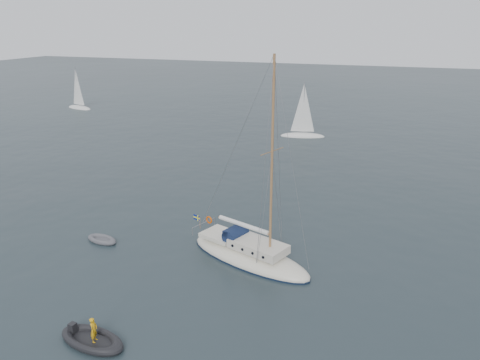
% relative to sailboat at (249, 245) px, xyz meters
% --- Properties ---
extents(ground, '(300.00, 300.00, 0.00)m').
position_rel_sailboat_xyz_m(ground, '(0.07, 1.56, -1.10)').
color(ground, black).
rests_on(ground, ground).
extents(sailboat, '(10.23, 3.06, 14.57)m').
position_rel_sailboat_xyz_m(sailboat, '(0.00, 0.00, 0.00)').
color(sailboat, beige).
rests_on(sailboat, ground).
extents(dinghy, '(2.60, 1.17, 0.37)m').
position_rel_sailboat_xyz_m(dinghy, '(-11.31, -1.06, -0.94)').
color(dinghy, '#535459').
rests_on(dinghy, ground).
extents(rib, '(3.89, 1.77, 1.58)m').
position_rel_sailboat_xyz_m(rib, '(-4.82, -11.10, -0.86)').
color(rib, black).
rests_on(rib, ground).
extents(distant_yacht_a, '(6.16, 3.29, 8.16)m').
position_rel_sailboat_xyz_m(distant_yacht_a, '(-48.62, 44.61, 2.39)').
color(distant_yacht_a, silver).
rests_on(distant_yacht_a, ground).
extents(distant_yacht_c, '(6.23, 3.32, 8.26)m').
position_rel_sailboat_xyz_m(distant_yacht_c, '(-4.39, 36.73, 2.43)').
color(distant_yacht_c, silver).
rests_on(distant_yacht_c, ground).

